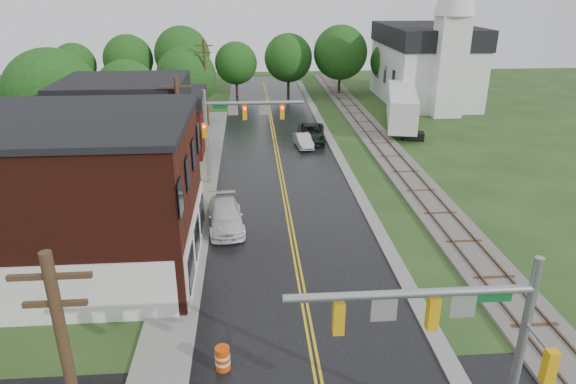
{
  "coord_description": "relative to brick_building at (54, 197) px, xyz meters",
  "views": [
    {
      "loc": [
        -2.37,
        -9.96,
        14.31
      ],
      "look_at": [
        -0.36,
        16.36,
        3.5
      ],
      "focal_mm": 32.0,
      "sensor_mm": 36.0,
      "label": 1
    }
  ],
  "objects": [
    {
      "name": "tree_left_e",
      "position": [
        3.64,
        30.9,
        0.66
      ],
      "size": [
        6.4,
        6.4,
        8.16
      ],
      "color": "black",
      "rests_on": "ground"
    },
    {
      "name": "darkred_building",
      "position": [
        2.48,
        20.0,
        -1.95
      ],
      "size": [
        7.0,
        6.0,
        4.4
      ],
      "primitive_type": "cube",
      "color": "#3F0F0C",
      "rests_on": "ground"
    },
    {
      "name": "pickup_white",
      "position": [
        8.41,
        4.3,
        -3.39
      ],
      "size": [
        2.69,
        5.43,
        1.52
      ],
      "primitive_type": "imported",
      "rotation": [
        0.0,
        0.0,
        0.11
      ],
      "color": "silver",
      "rests_on": "ground"
    },
    {
      "name": "sedan_silver",
      "position": [
        15.02,
        20.86,
        -3.53
      ],
      "size": [
        1.75,
        3.88,
        1.23
      ],
      "primitive_type": "imported",
      "rotation": [
        0.0,
        0.0,
        0.12
      ],
      "color": "#B4B3B8",
      "rests_on": "ground"
    },
    {
      "name": "semi_trailer",
      "position": [
        26.0,
        27.0,
        -1.82
      ],
      "size": [
        5.64,
        12.8,
        3.93
      ],
      "color": "black",
      "rests_on": "ground"
    },
    {
      "name": "traffic_signal_near",
      "position": [
        15.96,
        -13.0,
        0.82
      ],
      "size": [
        7.34,
        0.3,
        7.2
      ],
      "color": "gray",
      "rests_on": "ground"
    },
    {
      "name": "yellow_house",
      "position": [
        1.48,
        11.0,
        -0.95
      ],
      "size": [
        8.0,
        7.0,
        6.4
      ],
      "primitive_type": "cube",
      "color": "tan",
      "rests_on": "ground"
    },
    {
      "name": "railroad",
      "position": [
        22.48,
        20.0,
        -4.05
      ],
      "size": [
        3.2,
        80.0,
        0.3
      ],
      "color": "#59544C",
      "rests_on": "ground"
    },
    {
      "name": "main_road",
      "position": [
        12.48,
        15.0,
        -4.15
      ],
      "size": [
        10.0,
        90.0,
        0.02
      ],
      "primitive_type": "cube",
      "color": "black",
      "rests_on": "ground"
    },
    {
      "name": "brick_building",
      "position": [
        0.0,
        0.0,
        0.0
      ],
      "size": [
        14.3,
        10.3,
        8.3
      ],
      "color": "#40150D",
      "rests_on": "ground"
    },
    {
      "name": "tree_left_b",
      "position": [
        -5.36,
        16.9,
        1.57
      ],
      "size": [
        7.6,
        7.6,
        9.69
      ],
      "color": "black",
      "rests_on": "ground"
    },
    {
      "name": "church",
      "position": [
        32.48,
        38.74,
        1.68
      ],
      "size": [
        10.4,
        18.4,
        20.0
      ],
      "color": "silver",
      "rests_on": "ground"
    },
    {
      "name": "sidewalk_left",
      "position": [
        6.28,
        10.0,
        -4.15
      ],
      "size": [
        2.4,
        50.0,
        0.12
      ],
      "primitive_type": "cube",
      "color": "gray",
      "rests_on": "ground"
    },
    {
      "name": "construction_barrel",
      "position": [
        8.77,
        -8.54,
        -3.63
      ],
      "size": [
        0.71,
        0.71,
        1.04
      ],
      "primitive_type": "cylinder",
      "rotation": [
        0.0,
        0.0,
        0.26
      ],
      "color": "#D64309",
      "rests_on": "ground"
    },
    {
      "name": "utility_pole_c",
      "position": [
        5.68,
        29.0,
        0.57
      ],
      "size": [
        1.8,
        0.28,
        9.0
      ],
      "color": "#382616",
      "rests_on": "ground"
    },
    {
      "name": "traffic_signal_far",
      "position": [
        9.01,
        12.0,
        0.82
      ],
      "size": [
        7.34,
        0.43,
        7.2
      ],
      "color": "gray",
      "rests_on": "ground"
    },
    {
      "name": "curb_right",
      "position": [
        17.88,
        20.0,
        -4.15
      ],
      "size": [
        0.8,
        70.0,
        0.12
      ],
      "primitive_type": "cube",
      "color": "gray",
      "rests_on": "ground"
    },
    {
      "name": "suv_dark",
      "position": [
        15.98,
        22.77,
        -3.37
      ],
      "size": [
        3.18,
        5.87,
        1.56
      ],
      "primitive_type": "imported",
      "rotation": [
        0.0,
        0.0,
        -0.11
      ],
      "color": "black",
      "rests_on": "ground"
    },
    {
      "name": "tree_left_c",
      "position": [
        -1.36,
        24.9,
        0.36
      ],
      "size": [
        6.0,
        6.0,
        7.65
      ],
      "color": "black",
      "rests_on": "ground"
    },
    {
      "name": "utility_pole_b",
      "position": [
        5.68,
        7.0,
        0.57
      ],
      "size": [
        1.8,
        0.28,
        9.0
      ],
      "color": "#382616",
      "rests_on": "ground"
    }
  ]
}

